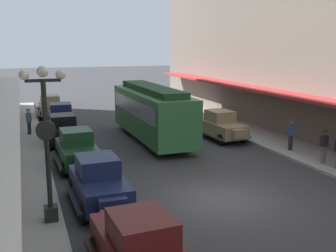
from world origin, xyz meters
TOP-DOWN VIEW (x-y plane):
  - ground_plane at (0.00, 0.00)m, footprint 200.00×200.00m
  - sidewalk_left at (-7.50, 0.00)m, footprint 3.00×60.00m
  - parked_car_0 at (-4.89, 21.45)m, footprint 2.18×4.27m
  - parked_car_1 at (-4.66, 6.36)m, footprint 2.23×4.29m
  - parked_car_2 at (-4.86, 11.46)m, footprint 2.16×4.27m
  - parked_car_3 at (4.62, 19.21)m, footprint 2.25×4.30m
  - parked_car_4 at (-4.56, 1.07)m, footprint 2.22×4.29m
  - parked_car_5 at (-4.51, 16.00)m, footprint 2.31×4.32m
  - parked_car_6 at (4.80, 9.17)m, footprint 2.27×4.31m
  - parked_car_7 at (-4.51, -4.20)m, footprint 2.31×4.32m
  - streetcar at (0.53, 10.41)m, footprint 2.58×9.62m
  - lamp_post_with_clock at (-6.40, -0.05)m, footprint 1.42×0.44m
  - pedestrian_0 at (6.94, 4.93)m, footprint 0.36×0.24m
  - pedestrian_1 at (-6.75, 14.25)m, footprint 0.36×0.28m
  - pedestrian_3 at (6.87, 2.22)m, footprint 0.36×0.28m

SIDE VIEW (x-z plane):
  - ground_plane at x=0.00m, z-range 0.00..0.00m
  - sidewalk_left at x=-7.50m, z-range 0.00..0.15m
  - parked_car_0 at x=-4.89m, z-range 0.02..1.86m
  - parked_car_1 at x=-4.66m, z-range 0.02..1.86m
  - parked_car_2 at x=-4.86m, z-range 0.02..1.86m
  - parked_car_3 at x=4.62m, z-range 0.02..1.86m
  - parked_car_4 at x=-4.56m, z-range 0.02..1.86m
  - parked_car_5 at x=-4.51m, z-range 0.02..1.86m
  - parked_car_6 at x=4.80m, z-range 0.02..1.86m
  - parked_car_7 at x=-4.51m, z-range 0.02..1.86m
  - pedestrian_0 at x=6.94m, z-range 0.17..1.81m
  - pedestrian_1 at x=-6.75m, z-range 0.18..1.85m
  - pedestrian_3 at x=6.87m, z-range 0.18..1.85m
  - streetcar at x=0.53m, z-range 0.17..3.63m
  - lamp_post_with_clock at x=-6.40m, z-range 0.41..5.57m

